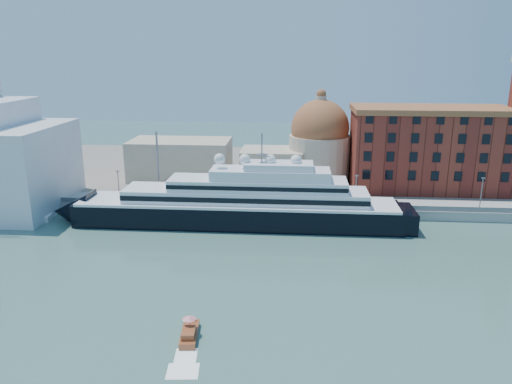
{
  "coord_description": "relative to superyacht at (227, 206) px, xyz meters",
  "views": [
    {
      "loc": [
        14.89,
        -88.85,
        40.0
      ],
      "look_at": [
        6.32,
        18.0,
        9.58
      ],
      "focal_mm": 35.0,
      "sensor_mm": 36.0,
      "label": 1
    }
  ],
  "objects": [
    {
      "name": "warehouse",
      "position": [
        52.98,
        29.0,
        9.33
      ],
      "size": [
        43.0,
        19.0,
        23.25
      ],
      "color": "maroon",
      "rests_on": "land"
    },
    {
      "name": "superyacht",
      "position": [
        0.0,
        0.0,
        0.0
      ],
      "size": [
        86.37,
        11.97,
        25.81
      ],
      "color": "black",
      "rests_on": "ground"
    },
    {
      "name": "service_barge",
      "position": [
        -49.04,
        -1.57,
        -3.7
      ],
      "size": [
        12.16,
        5.71,
        2.63
      ],
      "rotation": [
        0.0,
        0.0,
        0.16
      ],
      "color": "white",
      "rests_on": "ground"
    },
    {
      "name": "quay_fence",
      "position": [
        0.98,
        6.5,
        -1.35
      ],
      "size": [
        180.0,
        0.1,
        1.2
      ],
      "primitive_type": "cube",
      "color": "slate",
      "rests_on": "quay"
    },
    {
      "name": "church",
      "position": [
        7.37,
        34.72,
        6.45
      ],
      "size": [
        66.0,
        18.0,
        25.5
      ],
      "color": "beige",
      "rests_on": "land"
    },
    {
      "name": "ground",
      "position": [
        0.98,
        -23.0,
        -4.45
      ],
      "size": [
        400.0,
        400.0,
        0.0
      ],
      "primitive_type": "plane",
      "color": "#3C675E",
      "rests_on": "ground"
    },
    {
      "name": "land",
      "position": [
        0.98,
        52.0,
        -3.45
      ],
      "size": [
        260.0,
        72.0,
        2.0
      ],
      "primitive_type": "cube",
      "color": "slate",
      "rests_on": "ground"
    },
    {
      "name": "quay",
      "position": [
        0.98,
        11.0,
        -3.2
      ],
      "size": [
        180.0,
        10.0,
        2.5
      ],
      "primitive_type": "cube",
      "color": "gray",
      "rests_on": "ground"
    },
    {
      "name": "lamp_posts",
      "position": [
        -11.69,
        9.27,
        5.39
      ],
      "size": [
        120.8,
        2.4,
        18.0
      ],
      "color": "slate",
      "rests_on": "quay"
    },
    {
      "name": "water_taxi",
      "position": [
        1.19,
        -49.22,
        -3.67
      ],
      "size": [
        2.96,
        7.06,
        3.26
      ],
      "rotation": [
        0.0,
        0.0,
        0.1
      ],
      "color": "brown",
      "rests_on": "ground"
    }
  ]
}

